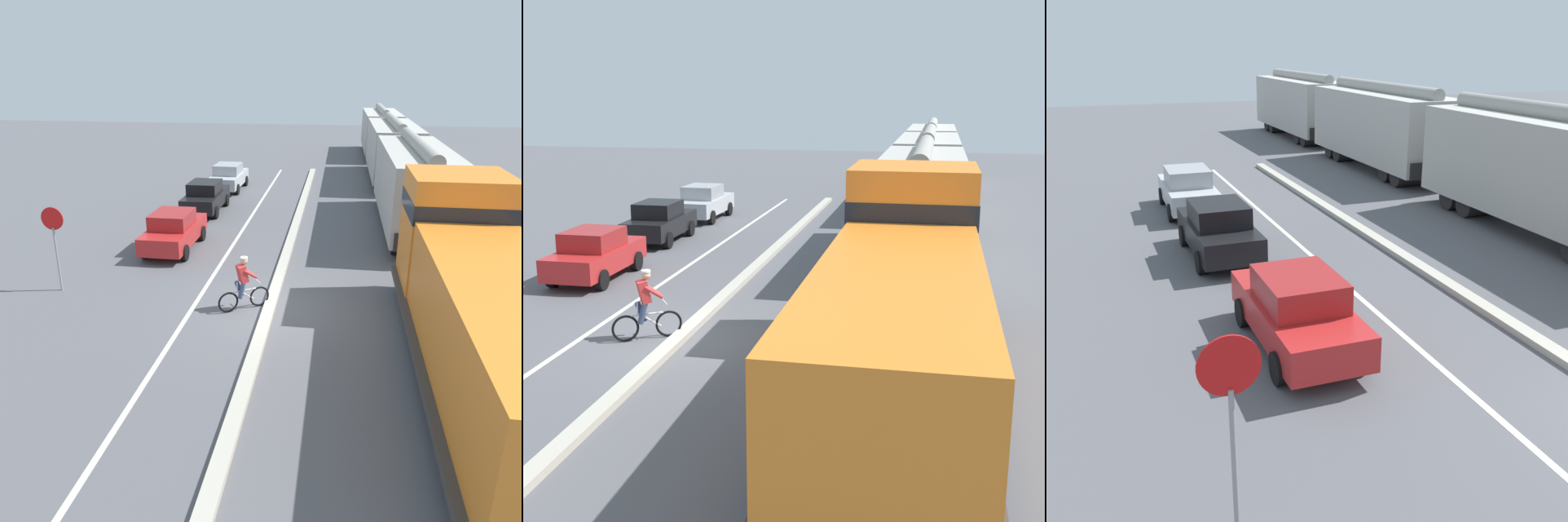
{
  "view_description": "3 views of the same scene",
  "coord_description": "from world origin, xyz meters",
  "views": [
    {
      "loc": [
        1.89,
        -14.2,
        6.92
      ],
      "look_at": [
        -0.32,
        0.24,
        1.49
      ],
      "focal_mm": 35.0,
      "sensor_mm": 36.0,
      "label": 1
    },
    {
      "loc": [
        5.92,
        -15.77,
        5.79
      ],
      "look_at": [
        2.54,
        0.12,
        2.05
      ],
      "focal_mm": 50.0,
      "sensor_mm": 36.0,
      "label": 2
    },
    {
      "loc": [
        -8.45,
        -5.57,
        5.92
      ],
      "look_at": [
        -3.81,
        6.86,
        1.17
      ],
      "focal_mm": 42.0,
      "sensor_mm": 36.0,
      "label": 3
    }
  ],
  "objects": [
    {
      "name": "ground_plane",
      "position": [
        0.0,
        0.0,
        0.0
      ],
      "size": [
        120.0,
        120.0,
        0.0
      ],
      "primitive_type": "plane",
      "color": "#56565B"
    },
    {
      "name": "median_curb",
      "position": [
        0.0,
        6.0,
        0.08
      ],
      "size": [
        0.36,
        36.0,
        0.16
      ],
      "primitive_type": "cube",
      "color": "#B2AD9E",
      "rests_on": "ground"
    },
    {
      "name": "lane_stripe",
      "position": [
        -2.4,
        6.0,
        0.0
      ],
      "size": [
        0.14,
        36.0,
        0.01
      ],
      "primitive_type": "cube",
      "color": "silver",
      "rests_on": "ground"
    },
    {
      "name": "locomotive",
      "position": [
        5.39,
        -2.5,
        1.8
      ],
      "size": [
        3.1,
        11.61,
        4.2
      ],
      "color": "orange",
      "rests_on": "ground"
    },
    {
      "name": "hopper_car_lead",
      "position": [
        5.39,
        9.66,
        2.08
      ],
      "size": [
        2.9,
        10.6,
        4.18
      ],
      "color": "#AEACA4",
      "rests_on": "ground"
    },
    {
      "name": "hopper_car_middle",
      "position": [
        5.39,
        21.26,
        2.08
      ],
      "size": [
        2.9,
        10.6,
        4.18
      ],
      "color": "#B1AEA7",
      "rests_on": "ground"
    },
    {
      "name": "hopper_car_trailing",
      "position": [
        5.39,
        32.86,
        2.08
      ],
      "size": [
        2.9,
        10.6,
        4.18
      ],
      "color": "#B4B2AA",
      "rests_on": "ground"
    },
    {
      "name": "parked_car_red",
      "position": [
        -4.69,
        5.09,
        0.82
      ],
      "size": [
        1.84,
        4.2,
        1.62
      ],
      "color": "red",
      "rests_on": "ground"
    },
    {
      "name": "parked_car_black",
      "position": [
        -4.93,
        11.24,
        0.82
      ],
      "size": [
        1.85,
        4.21,
        1.62
      ],
      "color": "black",
      "rests_on": "ground"
    },
    {
      "name": "parked_car_silver",
      "position": [
        -4.87,
        16.67,
        0.82
      ],
      "size": [
        1.9,
        4.23,
        1.62
      ],
      "color": "#B7BABF",
      "rests_on": "ground"
    },
    {
      "name": "cyclist",
      "position": [
        -0.8,
        -0.13,
        0.82
      ],
      "size": [
        1.46,
        1.0,
        1.71
      ],
      "color": "black",
      "rests_on": "ground"
    },
    {
      "name": "stop_sign",
      "position": [
        -7.16,
        0.4,
        2.02
      ],
      "size": [
        0.76,
        0.08,
        2.88
      ],
      "color": "gray",
      "rests_on": "ground"
    }
  ]
}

